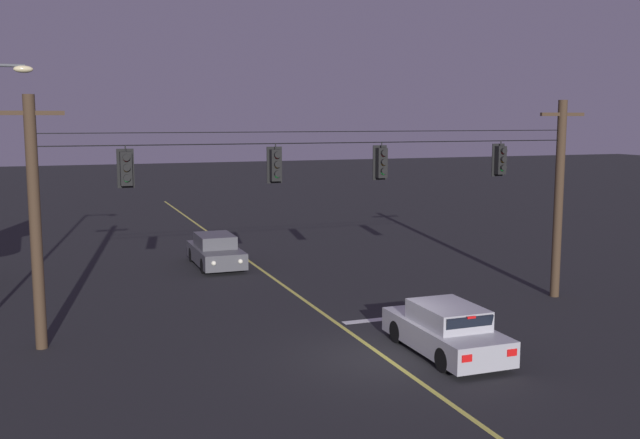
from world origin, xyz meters
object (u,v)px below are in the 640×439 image
traffic_light_leftmost (126,169)px  traffic_light_right_inner (501,160)px  traffic_light_centre (382,163)px  car_waiting_near_lane (446,331)px  traffic_light_left_inner (276,165)px  car_oncoming_lead (216,251)px

traffic_light_leftmost → traffic_light_right_inner: bearing=0.0°
traffic_light_leftmost → traffic_light_centre: same height
car_waiting_near_lane → traffic_light_leftmost: bearing=151.4°
traffic_light_leftmost → traffic_light_centre: bearing=0.0°
traffic_light_leftmost → traffic_light_centre: 7.98m
traffic_light_centre → car_waiting_near_lane: traffic_light_centre is taller
traffic_light_left_inner → traffic_light_centre: size_ratio=1.00×
traffic_light_right_inner → traffic_light_left_inner: bearing=180.0°
car_waiting_near_lane → car_oncoming_lead: (-3.34, 14.08, -0.00)m
traffic_light_right_inner → car_oncoming_lead: 13.26m
traffic_light_centre → car_oncoming_lead: size_ratio=0.28×
traffic_light_centre → car_waiting_near_lane: (-0.03, -4.32, -4.35)m
traffic_light_left_inner → car_oncoming_lead: bearing=89.0°
traffic_light_right_inner → traffic_light_leftmost: bearing=180.0°
car_waiting_near_lane → traffic_light_left_inner: bearing=129.1°
traffic_light_leftmost → traffic_light_centre: size_ratio=1.00×
traffic_light_left_inner → traffic_light_centre: bearing=0.0°
traffic_light_left_inner → car_waiting_near_lane: 7.07m
traffic_light_left_inner → car_waiting_near_lane: (3.51, -4.32, -4.35)m
traffic_light_leftmost → traffic_light_left_inner: bearing=0.0°
traffic_light_left_inner → traffic_light_leftmost: bearing=180.0°
car_oncoming_lead → car_waiting_near_lane: bearing=-76.6°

